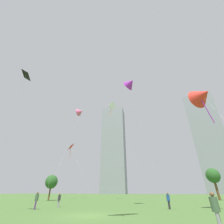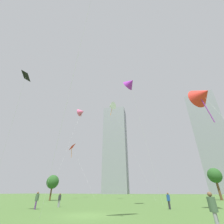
{
  "view_description": "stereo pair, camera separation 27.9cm",
  "coord_description": "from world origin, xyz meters",
  "px_view_note": "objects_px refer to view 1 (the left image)",
  "views": [
    {
      "loc": [
        6.38,
        -14.22,
        1.81
      ],
      "look_at": [
        0.22,
        6.66,
        13.35
      ],
      "focal_mm": 24.15,
      "sensor_mm": 36.0,
      "label": 1
    },
    {
      "loc": [
        6.65,
        -14.14,
        1.81
      ],
      "look_at": [
        0.22,
        6.66,
        13.35
      ],
      "focal_mm": 24.15,
      "sensor_mm": 36.0,
      "label": 2
    }
  ],
  "objects_px": {
    "kite_flying_2": "(80,112)",
    "kite_flying_4": "(202,95)",
    "kite_flying_6": "(26,77)",
    "distant_highrise_1": "(114,148)",
    "person_standing_0": "(216,208)",
    "kite_flying_5": "(111,106)",
    "kite_flying_3": "(130,83)",
    "distant_highrise_0": "(209,139)",
    "person_standing_1": "(59,199)",
    "park_tree_1": "(213,176)",
    "person_standing_2": "(168,199)",
    "person_standing_3": "(36,199)",
    "kite_flying_1": "(71,147)",
    "park_tree_0": "(51,182)"
  },
  "relations": [
    {
      "from": "kite_flying_2",
      "to": "kite_flying_4",
      "type": "bearing_deg",
      "value": -38.54
    },
    {
      "from": "kite_flying_6",
      "to": "distant_highrise_1",
      "type": "distance_m",
      "value": 136.98
    },
    {
      "from": "person_standing_0",
      "to": "kite_flying_5",
      "type": "bearing_deg",
      "value": -130.84
    },
    {
      "from": "kite_flying_3",
      "to": "distant_highrise_0",
      "type": "relative_size",
      "value": 0.24
    },
    {
      "from": "person_standing_0",
      "to": "distant_highrise_0",
      "type": "bearing_deg",
      "value": -175.52
    },
    {
      "from": "person_standing_1",
      "to": "kite_flying_6",
      "type": "height_order",
      "value": "kite_flying_6"
    },
    {
      "from": "person_standing_1",
      "to": "kite_flying_4",
      "type": "bearing_deg",
      "value": 8.62
    },
    {
      "from": "person_standing_0",
      "to": "park_tree_1",
      "type": "distance_m",
      "value": 38.08
    },
    {
      "from": "person_standing_2",
      "to": "person_standing_3",
      "type": "height_order",
      "value": "person_standing_3"
    },
    {
      "from": "kite_flying_4",
      "to": "kite_flying_6",
      "type": "xyz_separation_m",
      "value": [
        -21.22,
        -8.21,
        1.59
      ]
    },
    {
      "from": "kite_flying_3",
      "to": "distant_highrise_0",
      "type": "bearing_deg",
      "value": 68.81
    },
    {
      "from": "person_standing_3",
      "to": "kite_flying_4",
      "type": "xyz_separation_m",
      "value": [
        20.99,
        2.14,
        11.97
      ]
    },
    {
      "from": "person_standing_2",
      "to": "distant_highrise_1",
      "type": "height_order",
      "value": "distant_highrise_1"
    },
    {
      "from": "kite_flying_4",
      "to": "person_standing_2",
      "type": "bearing_deg",
      "value": 156.63
    },
    {
      "from": "kite_flying_1",
      "to": "kite_flying_6",
      "type": "relative_size",
      "value": 1.01
    },
    {
      "from": "person_standing_1",
      "to": "park_tree_0",
      "type": "height_order",
      "value": "park_tree_0"
    },
    {
      "from": "person_standing_2",
      "to": "distant_highrise_1",
      "type": "relative_size",
      "value": 0.02
    },
    {
      "from": "kite_flying_1",
      "to": "kite_flying_2",
      "type": "xyz_separation_m",
      "value": [
        -0.17,
        3.57,
        14.56
      ]
    },
    {
      "from": "park_tree_0",
      "to": "distant_highrise_0",
      "type": "relative_size",
      "value": 0.06
    },
    {
      "from": "person_standing_3",
      "to": "kite_flying_2",
      "type": "distance_m",
      "value": 41.34
    },
    {
      "from": "person_standing_2",
      "to": "kite_flying_5",
      "type": "height_order",
      "value": "kite_flying_5"
    },
    {
      "from": "kite_flying_2",
      "to": "kite_flying_6",
      "type": "distance_m",
      "value": 38.92
    },
    {
      "from": "person_standing_2",
      "to": "kite_flying_5",
      "type": "distance_m",
      "value": 32.19
    },
    {
      "from": "person_standing_2",
      "to": "park_tree_1",
      "type": "xyz_separation_m",
      "value": [
        12.33,
        25.12,
        4.36
      ]
    },
    {
      "from": "park_tree_1",
      "to": "distant_highrise_1",
      "type": "relative_size",
      "value": 0.09
    },
    {
      "from": "distant_highrise_1",
      "to": "distant_highrise_0",
      "type": "bearing_deg",
      "value": -2.98
    },
    {
      "from": "kite_flying_1",
      "to": "park_tree_1",
      "type": "bearing_deg",
      "value": 7.66
    },
    {
      "from": "distant_highrise_1",
      "to": "kite_flying_1",
      "type": "bearing_deg",
      "value": -87.7
    },
    {
      "from": "person_standing_0",
      "to": "person_standing_3",
      "type": "distance_m",
      "value": 18.05
    },
    {
      "from": "person_standing_0",
      "to": "kite_flying_3",
      "type": "distance_m",
      "value": 22.07
    },
    {
      "from": "kite_flying_3",
      "to": "kite_flying_4",
      "type": "relative_size",
      "value": 1.42
    },
    {
      "from": "person_standing_1",
      "to": "kite_flying_6",
      "type": "bearing_deg",
      "value": -85.11
    },
    {
      "from": "park_tree_1",
      "to": "park_tree_0",
      "type": "bearing_deg",
      "value": -160.67
    },
    {
      "from": "kite_flying_2",
      "to": "park_tree_0",
      "type": "relative_size",
      "value": 5.63
    },
    {
      "from": "distant_highrise_0",
      "to": "kite_flying_5",
      "type": "bearing_deg",
      "value": -105.08
    },
    {
      "from": "kite_flying_5",
      "to": "kite_flying_6",
      "type": "xyz_separation_m",
      "value": [
        -2.62,
        -27.76,
        -10.8
      ]
    },
    {
      "from": "distant_highrise_1",
      "to": "person_standing_1",
      "type": "bearing_deg",
      "value": -83.41
    },
    {
      "from": "person_standing_0",
      "to": "kite_flying_5",
      "type": "relative_size",
      "value": 0.07
    },
    {
      "from": "kite_flying_2",
      "to": "distant_highrise_1",
      "type": "distance_m",
      "value": 99.4
    },
    {
      "from": "park_tree_1",
      "to": "person_standing_3",
      "type": "bearing_deg",
      "value": -132.25
    },
    {
      "from": "kite_flying_3",
      "to": "park_tree_1",
      "type": "relative_size",
      "value": 2.84
    },
    {
      "from": "kite_flying_3",
      "to": "distant_highrise_0",
      "type": "distance_m",
      "value": 136.62
    },
    {
      "from": "kite_flying_6",
      "to": "kite_flying_4",
      "type": "bearing_deg",
      "value": 21.16
    },
    {
      "from": "kite_flying_2",
      "to": "kite_flying_1",
      "type": "bearing_deg",
      "value": -87.26
    },
    {
      "from": "kite_flying_1",
      "to": "kite_flying_4",
      "type": "xyz_separation_m",
      "value": [
        32.62,
        -22.55,
        -1.24
      ]
    },
    {
      "from": "person_standing_3",
      "to": "distant_highrise_1",
      "type": "bearing_deg",
      "value": -31.71
    },
    {
      "from": "person_standing_2",
      "to": "person_standing_3",
      "type": "xyz_separation_m",
      "value": [
        -14.85,
        -4.79,
        0.05
      ]
    },
    {
      "from": "kite_flying_3",
      "to": "distant_highrise_1",
      "type": "bearing_deg",
      "value": 107.09
    },
    {
      "from": "kite_flying_4",
      "to": "kite_flying_5",
      "type": "xyz_separation_m",
      "value": [
        -18.61,
        19.54,
        12.39
      ]
    },
    {
      "from": "person_standing_0",
      "to": "kite_flying_2",
      "type": "relative_size",
      "value": 0.06
    }
  ]
}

